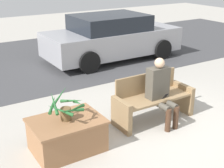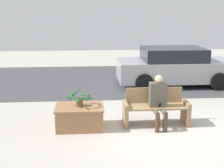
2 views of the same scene
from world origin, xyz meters
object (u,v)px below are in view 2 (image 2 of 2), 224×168
(bench, at_px, (155,108))
(potted_plant, at_px, (79,98))
(parked_car, at_px, (175,67))
(person_seated, at_px, (159,99))
(planter_box, at_px, (80,116))

(bench, bearing_deg, potted_plant, -175.64)
(parked_car, bearing_deg, bench, -111.52)
(person_seated, height_order, parked_car, parked_car)
(bench, relative_size, planter_box, 1.40)
(planter_box, bearing_deg, parked_car, 50.22)
(person_seated, relative_size, parked_car, 0.30)
(person_seated, distance_m, parked_car, 4.44)
(bench, height_order, planter_box, bench)
(bench, height_order, person_seated, person_seated)
(bench, distance_m, potted_plant, 1.89)
(bench, xyz_separation_m, potted_plant, (-1.86, -0.14, 0.34))
(planter_box, relative_size, potted_plant, 1.85)
(parked_car, bearing_deg, potted_plant, -129.73)
(bench, height_order, parked_car, parked_car)
(person_seated, distance_m, planter_box, 1.93)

